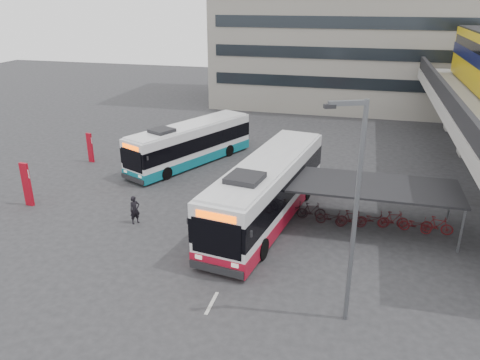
% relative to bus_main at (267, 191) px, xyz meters
% --- Properties ---
extents(ground, '(120.00, 120.00, 0.00)m').
position_rel_bus_main_xyz_m(ground, '(-3.13, -2.43, -1.81)').
color(ground, '#28282B').
rests_on(ground, ground).
extents(bike_shelter, '(10.00, 4.00, 2.54)m').
position_rel_bus_main_xyz_m(bike_shelter, '(5.34, 0.57, -0.51)').
color(bike_shelter, '#595B60').
rests_on(bike_shelter, ground).
extents(road_markings, '(0.15, 7.60, 0.01)m').
position_rel_bus_main_xyz_m(road_markings, '(-0.63, -5.43, -1.81)').
color(road_markings, beige).
rests_on(road_markings, ground).
extents(bus_main, '(4.83, 13.49, 3.91)m').
position_rel_bus_main_xyz_m(bus_main, '(0.00, 0.00, 0.00)').
color(bus_main, white).
rests_on(bus_main, ground).
extents(bus_teal, '(6.96, 11.25, 3.33)m').
position_rel_bus_main_xyz_m(bus_teal, '(-7.64, 8.10, -0.27)').
color(bus_teal, white).
rests_on(bus_teal, ground).
extents(pedestrian, '(0.68, 0.72, 1.65)m').
position_rel_bus_main_xyz_m(pedestrian, '(-7.16, -2.38, -0.99)').
color(pedestrian, black).
rests_on(pedestrian, ground).
extents(lamp_post, '(1.49, 0.78, 8.96)m').
position_rel_bus_main_xyz_m(lamp_post, '(4.80, -8.07, 3.29)').
color(lamp_post, '#595B60').
rests_on(lamp_post, ground).
extents(sign_totem_mid, '(0.60, 0.23, 2.78)m').
position_rel_bus_main_xyz_m(sign_totem_mid, '(-14.63, -1.82, -0.38)').
color(sign_totem_mid, '#9E0918').
rests_on(sign_totem_mid, ground).
extents(sign_totem_north, '(0.50, 0.25, 2.32)m').
position_rel_bus_main_xyz_m(sign_totem_north, '(-15.30, 6.38, -0.61)').
color(sign_totem_north, '#9E0918').
rests_on(sign_totem_north, ground).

